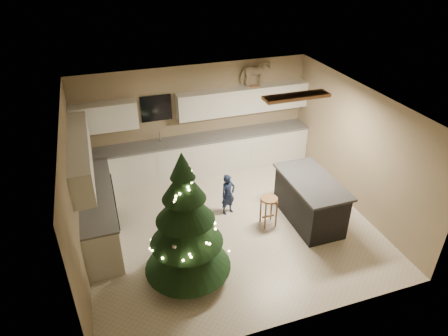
% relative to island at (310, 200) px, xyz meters
% --- Properties ---
extents(ground_plane, '(5.50, 5.50, 0.00)m').
position_rel_island_xyz_m(ground_plane, '(-1.59, 0.32, -0.48)').
color(ground_plane, beige).
extents(room_shell, '(5.52, 5.02, 2.61)m').
position_rel_island_xyz_m(room_shell, '(-1.57, 0.32, 1.27)').
color(room_shell, '#977F62').
rests_on(room_shell, ground_plane).
extents(cabinetry, '(5.50, 3.20, 2.00)m').
position_rel_island_xyz_m(cabinetry, '(-2.50, 1.97, 0.28)').
color(cabinetry, silver).
rests_on(cabinetry, ground_plane).
extents(island, '(0.90, 1.70, 0.95)m').
position_rel_island_xyz_m(island, '(0.00, 0.00, 0.00)').
color(island, black).
rests_on(island, ground_plane).
extents(bar_stool, '(0.33, 0.33, 0.64)m').
position_rel_island_xyz_m(bar_stool, '(-0.84, 0.11, 0.00)').
color(bar_stool, brown).
rests_on(bar_stool, ground_plane).
extents(christmas_tree, '(1.51, 1.46, 2.41)m').
position_rel_island_xyz_m(christmas_tree, '(-2.71, -0.74, 0.51)').
color(christmas_tree, '#3F2816').
rests_on(christmas_tree, ground_plane).
extents(toddler, '(0.38, 0.30, 0.91)m').
position_rel_island_xyz_m(toddler, '(-1.48, 0.74, -0.03)').
color(toddler, black).
rests_on(toddler, ground_plane).
extents(rocking_horse, '(0.68, 0.32, 0.60)m').
position_rel_island_xyz_m(rocking_horse, '(-0.17, 2.64, 1.83)').
color(rocking_horse, brown).
rests_on(rocking_horse, cabinetry).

